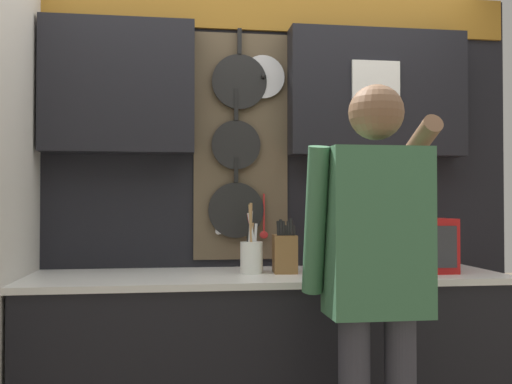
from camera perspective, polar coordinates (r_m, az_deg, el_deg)
name	(u,v)px	position (r m, az deg, el deg)	size (l,w,h in m)	color
base_cabinet_counter	(268,371)	(2.87, 1.23, -17.46)	(2.26, 0.66, 0.93)	black
back_wall_unit	(261,160)	(3.06, 0.53, 3.26)	(2.83, 0.22, 2.43)	black
microwave	(396,244)	(2.95, 13.81, -5.11)	(0.50, 0.37, 0.26)	red
knife_block	(285,253)	(2.80, 2.89, -6.10)	(0.12, 0.16, 0.27)	brown
utensil_crock	(251,254)	(2.77, -0.46, -6.23)	(0.11, 0.11, 0.34)	white
person	(376,267)	(2.23, 11.90, -7.31)	(0.54, 0.64, 1.72)	#383842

